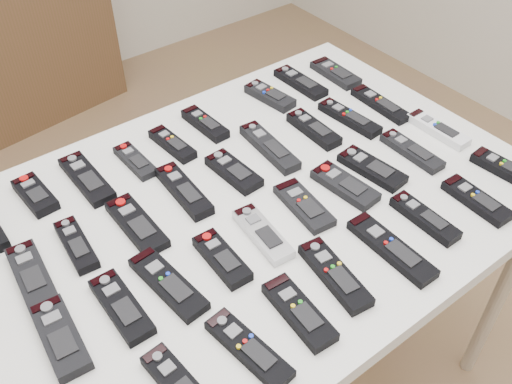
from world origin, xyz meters
TOP-DOWN VIEW (x-y plane):
  - table at (0.14, -0.05)m, footprint 1.25×0.88m
  - remote_1 at (-0.25, 0.25)m, footprint 0.06×0.14m
  - remote_2 at (-0.14, 0.24)m, footprint 0.06×0.19m
  - remote_3 at (-0.02, 0.23)m, footprint 0.05×0.14m
  - remote_4 at (0.09, 0.23)m, footprint 0.05×0.15m
  - remote_5 at (0.20, 0.25)m, footprint 0.05×0.15m
  - remote_6 at (0.41, 0.25)m, footprint 0.07×0.16m
  - remote_7 at (0.53, 0.25)m, footprint 0.06×0.18m
  - remote_8 at (0.64, 0.23)m, footprint 0.06×0.16m
  - remote_9 at (-0.35, 0.04)m, footprint 0.07×0.17m
  - remote_10 at (-0.24, 0.06)m, footprint 0.06×0.15m
  - remote_11 at (-0.12, 0.03)m, footprint 0.06×0.18m
  - remote_12 at (0.02, 0.06)m, footprint 0.06×0.19m
  - remote_13 at (0.15, 0.05)m, footprint 0.07×0.16m
  - remote_14 at (0.27, 0.07)m, footprint 0.06×0.21m
  - remote_15 at (0.41, 0.06)m, footprint 0.05×0.16m
  - remote_16 at (0.51, 0.04)m, footprint 0.06×0.19m
  - remote_17 at (0.63, 0.04)m, footprint 0.05×0.19m
  - remote_18 at (-0.36, -0.13)m, footprint 0.07×0.17m
  - remote_19 at (-0.24, -0.14)m, footprint 0.06×0.17m
  - remote_20 at (-0.15, -0.14)m, footprint 0.07×0.20m
  - remote_21 at (-0.03, -0.16)m, footprint 0.06×0.15m
  - remote_22 at (0.08, -0.15)m, footprint 0.07×0.17m
  - remote_23 at (0.20, -0.14)m, footprint 0.08×0.17m
  - remote_24 at (0.32, -0.14)m, footprint 0.08×0.17m
  - remote_25 at (0.41, -0.14)m, footprint 0.08×0.17m
  - remote_26 at (0.54, -0.15)m, footprint 0.05×0.17m
  - remote_27 at (0.66, -0.13)m, footprint 0.05×0.17m
  - remote_30 at (-0.11, -0.35)m, footprint 0.07×0.18m
  - remote_31 at (0.01, -0.35)m, footprint 0.07×0.17m
  - remote_32 at (0.12, -0.32)m, footprint 0.08×0.19m
  - remote_33 at (0.26, -0.34)m, footprint 0.06×0.21m
  - remote_34 at (0.38, -0.33)m, footprint 0.05×0.16m
  - remote_35 at (0.52, -0.36)m, footprint 0.06×0.16m
  - remote_36 at (0.66, -0.33)m, footprint 0.06×0.16m

SIDE VIEW (x-z plane):
  - table at x=0.14m, z-range 0.33..1.11m
  - remote_3 at x=-0.02m, z-range 0.78..0.80m
  - remote_17 at x=0.63m, z-range 0.78..0.80m
  - remote_23 at x=0.20m, z-range 0.78..0.80m
  - remote_8 at x=0.64m, z-range 0.78..0.80m
  - remote_2 at x=-0.14m, z-range 0.78..0.80m
  - remote_7 at x=0.53m, z-range 0.78..0.80m
  - remote_11 at x=-0.12m, z-range 0.78..0.80m
  - remote_26 at x=0.54m, z-range 0.78..0.80m
  - remote_20 at x=-0.15m, z-range 0.78..0.80m
  - remote_22 at x=0.08m, z-range 0.78..0.80m
  - remote_25 at x=0.41m, z-range 0.78..0.80m
  - remote_30 at x=-0.11m, z-range 0.78..0.80m
  - remote_27 at x=0.66m, z-range 0.78..0.80m
  - remote_16 at x=0.51m, z-range 0.78..0.80m
  - remote_4 at x=0.09m, z-range 0.78..0.80m
  - remote_33 at x=0.26m, z-range 0.78..0.80m
  - remote_10 at x=-0.24m, z-range 0.78..0.80m
  - remote_19 at x=-0.24m, z-range 0.78..0.80m
  - remote_35 at x=0.52m, z-range 0.78..0.80m
  - remote_13 at x=0.15m, z-range 0.78..0.80m
  - remote_24 at x=0.32m, z-range 0.78..0.80m
  - remote_5 at x=0.20m, z-range 0.78..0.80m
  - remote_1 at x=-0.25m, z-range 0.78..0.80m
  - remote_6 at x=0.41m, z-range 0.78..0.80m
  - remote_36 at x=0.66m, z-range 0.78..0.80m
  - remote_34 at x=0.38m, z-range 0.78..0.80m
  - remote_32 at x=0.12m, z-range 0.78..0.80m
  - remote_9 at x=-0.35m, z-range 0.78..0.80m
  - remote_15 at x=0.41m, z-range 0.78..0.80m
  - remote_31 at x=0.01m, z-range 0.78..0.80m
  - remote_21 at x=-0.03m, z-range 0.78..0.80m
  - remote_12 at x=0.02m, z-range 0.78..0.80m
  - remote_14 at x=0.27m, z-range 0.78..0.80m
  - remote_18 at x=-0.36m, z-range 0.78..0.80m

